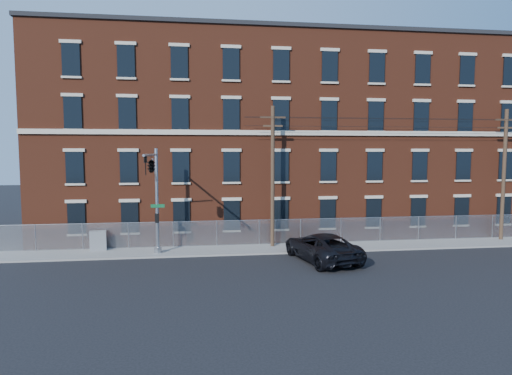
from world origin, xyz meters
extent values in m
plane|color=black|center=(0.00, 0.00, 0.00)|extent=(140.00, 140.00, 0.00)
cube|color=gray|center=(12.00, 5.00, 0.06)|extent=(65.00, 3.00, 0.12)
cube|color=maroon|center=(12.00, 14.00, 8.00)|extent=(55.00, 14.00, 16.00)
cube|color=black|center=(12.00, 14.00, 16.15)|extent=(55.30, 14.30, 0.30)
cube|color=beige|center=(12.00, 6.92, 8.30)|extent=(55.00, 0.18, 0.35)
cube|color=black|center=(-11.83, 6.94, 2.20)|extent=(1.20, 0.10, 2.20)
cube|color=black|center=(-11.83, 6.94, 5.80)|extent=(1.20, 0.10, 2.20)
cube|color=black|center=(-11.83, 6.94, 9.60)|extent=(1.20, 0.10, 2.20)
cube|color=black|center=(-11.83, 6.94, 13.20)|extent=(1.20, 0.10, 2.20)
cube|color=black|center=(-8.17, 6.94, 2.20)|extent=(1.20, 0.10, 2.20)
cube|color=black|center=(-8.17, 6.94, 5.80)|extent=(1.20, 0.10, 2.20)
cube|color=black|center=(-8.17, 6.94, 9.60)|extent=(1.20, 0.10, 2.20)
cube|color=black|center=(-8.17, 6.94, 13.20)|extent=(1.20, 0.10, 2.20)
cube|color=black|center=(-4.50, 6.94, 2.20)|extent=(1.20, 0.10, 2.20)
cube|color=black|center=(-4.50, 6.94, 5.80)|extent=(1.20, 0.10, 2.20)
cube|color=black|center=(-4.50, 6.94, 9.60)|extent=(1.20, 0.10, 2.20)
cube|color=black|center=(-4.50, 6.94, 13.20)|extent=(1.20, 0.10, 2.20)
cube|color=black|center=(-0.83, 6.94, 2.20)|extent=(1.20, 0.10, 2.20)
cube|color=black|center=(-0.83, 6.94, 5.80)|extent=(1.20, 0.10, 2.20)
cube|color=black|center=(-0.83, 6.94, 9.60)|extent=(1.20, 0.10, 2.20)
cube|color=black|center=(-0.83, 6.94, 13.20)|extent=(1.20, 0.10, 2.20)
cube|color=black|center=(2.83, 6.94, 2.20)|extent=(1.20, 0.10, 2.20)
cube|color=black|center=(2.83, 6.94, 5.80)|extent=(1.20, 0.10, 2.20)
cube|color=black|center=(2.83, 6.94, 9.60)|extent=(1.20, 0.10, 2.20)
cube|color=black|center=(2.83, 6.94, 13.20)|extent=(1.20, 0.10, 2.20)
cube|color=black|center=(6.50, 6.94, 2.20)|extent=(1.20, 0.10, 2.20)
cube|color=black|center=(6.50, 6.94, 5.80)|extent=(1.20, 0.10, 2.20)
cube|color=black|center=(6.50, 6.94, 9.60)|extent=(1.20, 0.10, 2.20)
cube|color=black|center=(6.50, 6.94, 13.20)|extent=(1.20, 0.10, 2.20)
cube|color=black|center=(10.17, 6.94, 2.20)|extent=(1.20, 0.10, 2.20)
cube|color=black|center=(10.17, 6.94, 5.80)|extent=(1.20, 0.10, 2.20)
cube|color=black|center=(10.17, 6.94, 9.60)|extent=(1.20, 0.10, 2.20)
cube|color=black|center=(10.17, 6.94, 13.20)|extent=(1.20, 0.10, 2.20)
cube|color=black|center=(13.83, 6.94, 2.20)|extent=(1.20, 0.10, 2.20)
cube|color=black|center=(13.83, 6.94, 5.80)|extent=(1.20, 0.10, 2.20)
cube|color=black|center=(13.83, 6.94, 9.60)|extent=(1.20, 0.10, 2.20)
cube|color=black|center=(13.83, 6.94, 13.20)|extent=(1.20, 0.10, 2.20)
cube|color=black|center=(17.50, 6.94, 2.20)|extent=(1.20, 0.10, 2.20)
cube|color=black|center=(17.50, 6.94, 5.80)|extent=(1.20, 0.10, 2.20)
cube|color=black|center=(17.50, 6.94, 9.60)|extent=(1.20, 0.10, 2.20)
cube|color=black|center=(17.50, 6.94, 13.20)|extent=(1.20, 0.10, 2.20)
cube|color=black|center=(21.17, 6.94, 2.20)|extent=(1.20, 0.10, 2.20)
cube|color=black|center=(21.17, 6.94, 5.80)|extent=(1.20, 0.10, 2.20)
cube|color=black|center=(21.17, 6.94, 9.60)|extent=(1.20, 0.10, 2.20)
cube|color=black|center=(21.17, 6.94, 13.20)|extent=(1.20, 0.10, 2.20)
cube|color=#A5A8AD|center=(12.00, 6.30, 1.02)|extent=(59.00, 0.02, 1.80)
cylinder|color=#9EA0A5|center=(12.00, 6.30, 1.92)|extent=(59.00, 0.04, 0.04)
cylinder|color=#9EA0A5|center=(-14.39, 6.30, 1.02)|extent=(0.06, 0.06, 1.85)
cylinder|color=#9EA0A5|center=(-11.29, 6.30, 1.02)|extent=(0.06, 0.06, 1.85)
cylinder|color=#9EA0A5|center=(-8.18, 6.30, 1.02)|extent=(0.06, 0.06, 1.85)
cylinder|color=#9EA0A5|center=(-5.08, 6.30, 1.02)|extent=(0.06, 0.06, 1.85)
cylinder|color=#9EA0A5|center=(-1.97, 6.30, 1.02)|extent=(0.06, 0.06, 1.85)
cylinder|color=#9EA0A5|center=(1.13, 6.30, 1.02)|extent=(0.06, 0.06, 1.85)
cylinder|color=#9EA0A5|center=(4.24, 6.30, 1.02)|extent=(0.06, 0.06, 1.85)
cylinder|color=#9EA0A5|center=(7.34, 6.30, 1.02)|extent=(0.06, 0.06, 1.85)
cylinder|color=#9EA0A5|center=(10.45, 6.30, 1.02)|extent=(0.06, 0.06, 1.85)
cylinder|color=#9EA0A5|center=(13.55, 6.30, 1.02)|extent=(0.06, 0.06, 1.85)
cylinder|color=#9EA0A5|center=(16.66, 6.30, 1.02)|extent=(0.06, 0.06, 1.85)
cylinder|color=#9EA0A5|center=(19.76, 6.30, 1.02)|extent=(0.06, 0.06, 1.85)
cylinder|color=#9EA0A5|center=(-6.00, 4.50, 3.62)|extent=(0.22, 0.22, 7.00)
cylinder|color=#9EA0A5|center=(-6.00, 4.50, 0.32)|extent=(0.50, 0.50, 0.40)
cylinder|color=#9EA0A5|center=(-6.00, 1.25, 6.72)|extent=(0.14, 6.50, 0.14)
cylinder|color=#9EA0A5|center=(-6.00, 3.30, 5.72)|extent=(0.08, 2.18, 1.56)
cube|color=#0C592D|center=(-5.95, 4.35, 3.32)|extent=(0.90, 0.03, 0.22)
cube|color=black|center=(-6.00, 4.25, 2.52)|extent=(0.25, 0.25, 0.60)
imported|color=black|center=(-6.00, -1.30, 6.17)|extent=(0.16, 0.20, 1.00)
imported|color=black|center=(-6.00, 1.50, 6.17)|extent=(0.53, 2.48, 1.00)
cylinder|color=#483424|center=(2.00, 5.60, 5.12)|extent=(0.28, 0.28, 10.00)
cube|color=#483424|center=(2.00, 5.60, 9.32)|extent=(1.80, 0.12, 0.12)
cube|color=#483424|center=(2.00, 5.60, 8.72)|extent=(1.40, 0.12, 0.12)
cylinder|color=#483424|center=(20.00, 5.60, 5.12)|extent=(0.28, 0.28, 10.00)
cube|color=#483424|center=(20.00, 5.60, 9.32)|extent=(1.80, 0.12, 0.12)
cube|color=#483424|center=(20.00, 5.60, 8.72)|extent=(1.40, 0.12, 0.12)
cylinder|color=black|center=(20.00, 5.30, 9.32)|extent=(40.00, 0.02, 0.02)
cylinder|color=black|center=(20.00, 5.90, 9.32)|extent=(40.00, 0.02, 0.02)
cylinder|color=black|center=(20.00, 5.60, 8.72)|extent=(40.00, 0.02, 0.02)
imported|color=black|center=(4.46, 1.53, 0.88)|extent=(4.19, 6.82, 1.77)
cube|color=gray|center=(-10.16, 5.82, 0.80)|extent=(1.17, 0.74, 1.35)
camera|label=1|loc=(-3.20, -24.61, 6.92)|focal=30.24mm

